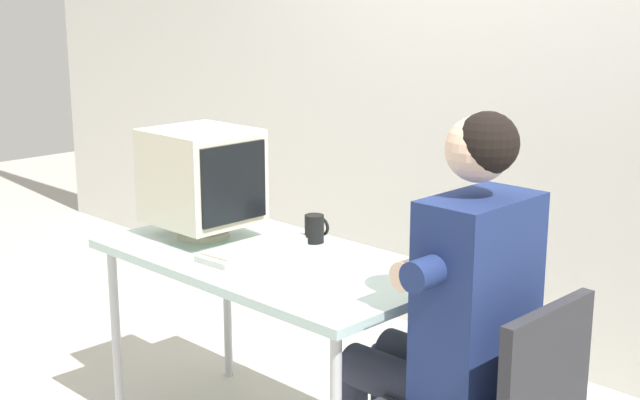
# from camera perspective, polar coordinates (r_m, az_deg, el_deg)

# --- Properties ---
(wall_back) EXTENTS (8.00, 0.10, 3.00)m
(wall_back) POSITION_cam_1_polar(r_m,az_deg,el_deg) (3.96, 15.15, 10.37)
(wall_back) COLOR silver
(wall_back) RESTS_ON ground_plane
(desk) EXTENTS (1.32, 0.68, 0.75)m
(desk) POSITION_cam_1_polar(r_m,az_deg,el_deg) (3.20, -3.23, -4.61)
(desk) COLOR #B7B7BC
(desk) RESTS_ON ground_plane
(crt_monitor) EXTENTS (0.39, 0.35, 0.42)m
(crt_monitor) POSITION_cam_1_polar(r_m,az_deg,el_deg) (3.40, -7.62, 1.48)
(crt_monitor) COLOR beige
(crt_monitor) RESTS_ON desk
(keyboard) EXTENTS (0.19, 0.47, 0.03)m
(keyboard) POSITION_cam_1_polar(r_m,az_deg,el_deg) (3.23, -4.15, -3.10)
(keyboard) COLOR silver
(keyboard) RESTS_ON desk
(person_seated) EXTENTS (0.71, 0.58, 1.35)m
(person_seated) POSITION_cam_1_polar(r_m,az_deg,el_deg) (2.74, 8.30, -7.18)
(person_seated) COLOR navy
(person_seated) RESTS_ON ground_plane
(desk_mug) EXTENTS (0.07, 0.08, 0.11)m
(desk_mug) POSITION_cam_1_polar(r_m,az_deg,el_deg) (3.33, -0.32, -1.85)
(desk_mug) COLOR black
(desk_mug) RESTS_ON desk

